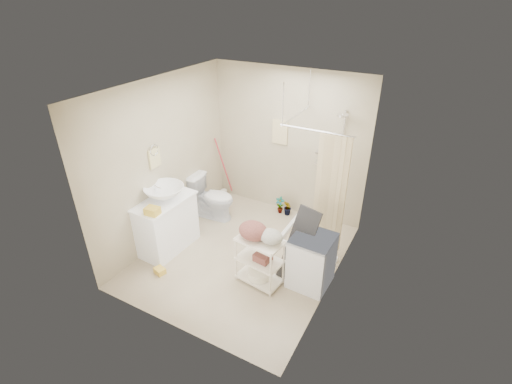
# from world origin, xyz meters

# --- Properties ---
(floor) EXTENTS (3.20, 3.20, 0.00)m
(floor) POSITION_xyz_m (0.00, 0.00, 0.00)
(floor) COLOR tan
(floor) RESTS_ON ground
(ceiling) EXTENTS (2.80, 3.20, 0.04)m
(ceiling) POSITION_xyz_m (0.00, 0.00, 2.60)
(ceiling) COLOR silver
(ceiling) RESTS_ON ground
(wall_back) EXTENTS (2.80, 0.04, 2.60)m
(wall_back) POSITION_xyz_m (0.00, 1.60, 1.30)
(wall_back) COLOR #BAAE90
(wall_back) RESTS_ON ground
(wall_front) EXTENTS (2.80, 0.04, 2.60)m
(wall_front) POSITION_xyz_m (0.00, -1.60, 1.30)
(wall_front) COLOR #BAAE90
(wall_front) RESTS_ON ground
(wall_left) EXTENTS (0.04, 3.20, 2.60)m
(wall_left) POSITION_xyz_m (-1.40, 0.00, 1.30)
(wall_left) COLOR #BAAE90
(wall_left) RESTS_ON ground
(wall_right) EXTENTS (0.04, 3.20, 2.60)m
(wall_right) POSITION_xyz_m (1.40, 0.00, 1.30)
(wall_right) COLOR #BAAE90
(wall_right) RESTS_ON ground
(vanity) EXTENTS (0.60, 1.02, 0.87)m
(vanity) POSITION_xyz_m (-1.16, -0.38, 0.44)
(vanity) COLOR white
(vanity) RESTS_ON ground
(sink) EXTENTS (0.73, 0.73, 0.21)m
(sink) POSITION_xyz_m (-1.16, -0.32, 0.98)
(sink) COLOR white
(sink) RESTS_ON vanity
(counter_basket) EXTENTS (0.21, 0.17, 0.11)m
(counter_basket) POSITION_xyz_m (-1.02, -0.75, 0.93)
(counter_basket) COLOR gold
(counter_basket) RESTS_ON vanity
(floor_basket) EXTENTS (0.27, 0.23, 0.12)m
(floor_basket) POSITION_xyz_m (-0.86, -0.94, 0.06)
(floor_basket) COLOR yellow
(floor_basket) RESTS_ON ground
(toilet) EXTENTS (0.82, 0.52, 0.80)m
(toilet) POSITION_xyz_m (-1.04, 0.73, 0.40)
(toilet) COLOR silver
(toilet) RESTS_ON ground
(mop) EXTENTS (0.13, 0.13, 1.24)m
(mop) POSITION_xyz_m (-1.30, 1.47, 0.62)
(mop) COLOR red
(mop) RESTS_ON ground
(potted_plant_a) EXTENTS (0.18, 0.13, 0.32)m
(potted_plant_a) POSITION_xyz_m (-0.03, 1.41, 0.16)
(potted_plant_a) COLOR #945930
(potted_plant_a) RESTS_ON ground
(potted_plant_b) EXTENTS (0.22, 0.22, 0.31)m
(potted_plant_b) POSITION_xyz_m (0.14, 1.40, 0.15)
(potted_plant_b) COLOR brown
(potted_plant_b) RESTS_ON ground
(hanging_towel) EXTENTS (0.28, 0.03, 0.42)m
(hanging_towel) POSITION_xyz_m (-0.15, 1.58, 1.50)
(hanging_towel) COLOR beige
(hanging_towel) RESTS_ON wall_back
(towel_ring) EXTENTS (0.04, 0.22, 0.34)m
(towel_ring) POSITION_xyz_m (-1.38, -0.20, 1.47)
(towel_ring) COLOR beige
(towel_ring) RESTS_ON wall_left
(tp_holder) EXTENTS (0.08, 0.12, 0.14)m
(tp_holder) POSITION_xyz_m (-1.36, 0.05, 0.72)
(tp_holder) COLOR white
(tp_holder) RESTS_ON wall_left
(shower) EXTENTS (1.10, 1.10, 2.10)m
(shower) POSITION_xyz_m (0.85, 1.05, 1.05)
(shower) COLOR white
(shower) RESTS_ON ground
(shampoo_bottle_a) EXTENTS (0.12, 0.12, 0.24)m
(shampoo_bottle_a) POSITION_xyz_m (0.63, 1.54, 1.44)
(shampoo_bottle_a) COLOR white
(shampoo_bottle_a) RESTS_ON shower
(shampoo_bottle_b) EXTENTS (0.10, 0.10, 0.19)m
(shampoo_bottle_b) POSITION_xyz_m (0.72, 1.54, 1.41)
(shampoo_bottle_b) COLOR #4564A6
(shampoo_bottle_b) RESTS_ON shower
(washing_machine) EXTENTS (0.55, 0.57, 0.78)m
(washing_machine) POSITION_xyz_m (1.14, -0.07, 0.39)
(washing_machine) COLOR white
(washing_machine) RESTS_ON ground
(laundry_rack) EXTENTS (0.67, 0.45, 0.86)m
(laundry_rack) POSITION_xyz_m (0.50, -0.38, 0.43)
(laundry_rack) COLOR white
(laundry_rack) RESTS_ON ground
(ironing_board) EXTENTS (0.34, 0.12, 1.16)m
(ironing_board) POSITION_xyz_m (0.94, -0.07, 0.58)
(ironing_board) COLOR black
(ironing_board) RESTS_ON ground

